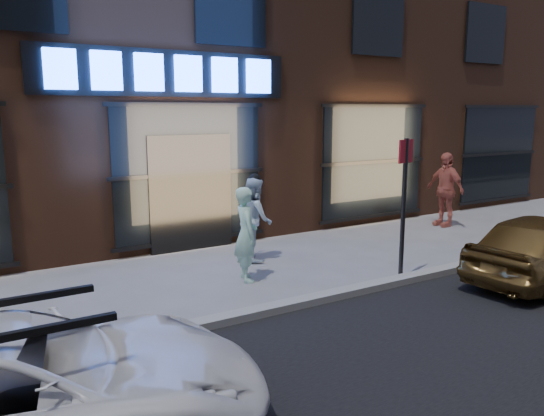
# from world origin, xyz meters

# --- Properties ---
(ground) EXTENTS (90.00, 90.00, 0.00)m
(ground) POSITION_xyz_m (0.00, 0.00, 0.00)
(ground) COLOR slate
(ground) RESTS_ON ground
(curb) EXTENTS (60.00, 0.25, 0.12)m
(curb) POSITION_xyz_m (0.00, 0.00, 0.06)
(curb) COLOR gray
(curb) RESTS_ON ground
(storefront_building) EXTENTS (30.20, 8.28, 10.30)m
(storefront_building) POSITION_xyz_m (-0.00, 7.99, 5.15)
(storefront_building) COLOR #54301E
(storefront_building) RESTS_ON ground
(man_bowtie) EXTENTS (0.52, 0.67, 1.62)m
(man_bowtie) POSITION_xyz_m (0.00, 1.53, 0.81)
(man_bowtie) COLOR #B8F2D7
(man_bowtie) RESTS_ON ground
(man_cap) EXTENTS (0.80, 0.92, 1.63)m
(man_cap) POSITION_xyz_m (0.77, 2.58, 0.81)
(man_cap) COLOR white
(man_cap) RESTS_ON ground
(passerby) EXTENTS (0.46, 1.09, 1.86)m
(passerby) POSITION_xyz_m (6.37, 2.79, 0.93)
(passerby) COLOR #C56351
(passerby) RESTS_ON ground
(white_suv) EXTENTS (4.63, 2.82, 1.20)m
(white_suv) POSITION_xyz_m (-3.95, -1.68, 0.60)
(white_suv) COLOR white
(white_suv) RESTS_ON ground
(sign_post) EXTENTS (0.38, 0.12, 2.43)m
(sign_post) POSITION_xyz_m (2.30, 0.17, 1.47)
(sign_post) COLOR #262628
(sign_post) RESTS_ON ground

